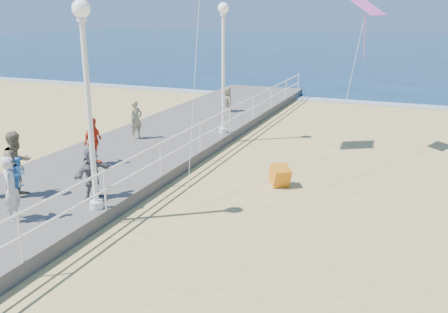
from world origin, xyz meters
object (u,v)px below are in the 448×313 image
at_px(toddler_held, 20,172).
at_px(spectator_5, 92,173).
at_px(lamp_post_far, 223,55).
at_px(spectator_6, 136,120).
at_px(lamp_post_mid, 87,86).
at_px(spectator_3, 93,141).
at_px(woman_holding_toddler, 12,189).
at_px(box_kite, 280,177).
at_px(beach_walker_c, 227,103).
at_px(spectator_1, 17,164).

distance_m(toddler_held, spectator_5, 2.05).
xyz_separation_m(lamp_post_far, spectator_6, (-2.89, -2.24, -2.48)).
relative_size(lamp_post_mid, spectator_3, 3.28).
bearing_deg(lamp_post_mid, spectator_3, 126.61).
height_order(woman_holding_toddler, spectator_3, woman_holding_toddler).
height_order(woman_holding_toddler, box_kite, woman_holding_toddler).
xyz_separation_m(lamp_post_far, box_kite, (3.76, -4.48, -3.36)).
bearing_deg(lamp_post_mid, beach_walker_c, 96.57).
bearing_deg(toddler_held, box_kite, -63.60).
distance_m(lamp_post_far, spectator_3, 6.73).
bearing_deg(spectator_6, spectator_3, -150.91).
distance_m(spectator_1, spectator_5, 2.11).
xyz_separation_m(toddler_held, beach_walker_c, (-0.25, 14.50, -0.80)).
xyz_separation_m(spectator_6, beach_walker_c, (1.36, 6.50, -0.34)).
xyz_separation_m(lamp_post_mid, spectator_3, (-2.38, 3.20, -2.45)).
relative_size(lamp_post_far, spectator_5, 3.65).
xyz_separation_m(lamp_post_mid, woman_holding_toddler, (-1.42, -1.39, -2.43)).
height_order(lamp_post_far, woman_holding_toddler, lamp_post_far).
height_order(toddler_held, beach_walker_c, toddler_held).
bearing_deg(beach_walker_c, lamp_post_far, -31.20).
height_order(lamp_post_mid, lamp_post_far, same).
relative_size(toddler_held, spectator_6, 0.50).
height_order(lamp_post_far, spectator_3, lamp_post_far).
bearing_deg(box_kite, spectator_3, 155.14).
bearing_deg(box_kite, toddler_held, -168.18).
height_order(toddler_held, spectator_5, toddler_held).
bearing_deg(lamp_post_mid, lamp_post_far, 90.00).
relative_size(woman_holding_toddler, spectator_5, 1.14).
bearing_deg(toddler_held, spectator_1, 23.88).
relative_size(spectator_3, box_kite, 2.71).
height_order(spectator_1, box_kite, spectator_1).
relative_size(woman_holding_toddler, spectator_6, 1.06).
distance_m(woman_holding_toddler, toddler_held, 0.46).
bearing_deg(box_kite, lamp_post_mid, -166.79).
height_order(toddler_held, box_kite, toddler_held).
bearing_deg(toddler_held, beach_walker_c, -21.46).
distance_m(lamp_post_far, box_kite, 6.74).
xyz_separation_m(woman_holding_toddler, spectator_1, (-1.10, 1.34, 0.11)).
relative_size(woman_holding_toddler, spectator_1, 0.88).
bearing_deg(lamp_post_far, box_kite, -49.95).
bearing_deg(spectator_5, box_kite, -33.59).
height_order(toddler_held, spectator_1, spectator_1).
bearing_deg(toddler_held, lamp_post_mid, -68.21).
bearing_deg(box_kite, woman_holding_toddler, -168.28).
distance_m(spectator_5, spectator_6, 6.60).
bearing_deg(spectator_6, toddler_held, -147.66).
xyz_separation_m(spectator_3, spectator_5, (1.85, -2.60, -0.08)).
distance_m(spectator_3, beach_walker_c, 10.10).
xyz_separation_m(spectator_5, spectator_6, (-2.36, 6.16, 0.05)).
bearing_deg(spectator_3, toddler_held, -170.22).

